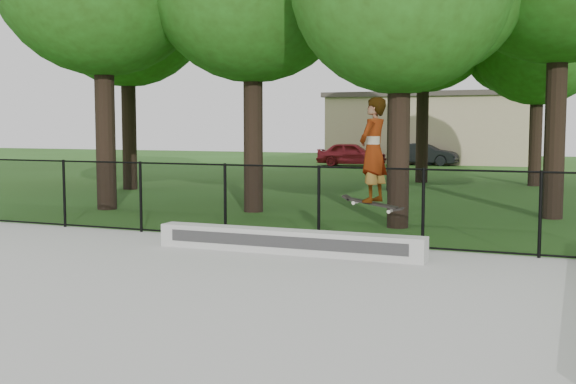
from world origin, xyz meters
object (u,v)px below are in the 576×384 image
Objects in this scene: car_c at (447,155)px; skater_airborne at (373,152)px; car_a at (352,154)px; grind_ledge at (287,242)px; car_b at (425,154)px.

skater_airborne is (4.09, -31.15, 1.32)m from car_c.
car_c is at bearing -62.80° from car_a.
grind_ledge is at bearing 175.09° from skater_airborne.
car_a is 1.12× the size of car_b.
car_b reaches higher than grind_ledge.
skater_airborne is at bearing 168.70° from car_c.
car_b is 0.97× the size of car_c.
car_a is at bearing 106.34° from car_c.
car_c is at bearing 97.49° from skater_airborne.
car_a is 2.07× the size of skater_airborne.
car_c reaches higher than grind_ledge.
skater_airborne reaches higher than car_a.
skater_airborne is (5.19, -30.13, 1.25)m from car_b.
car_c is 31.45m from skater_airborne.
car_c is 1.90× the size of skater_airborne.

